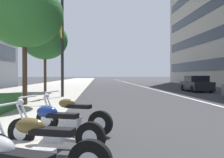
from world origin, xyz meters
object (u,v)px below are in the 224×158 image
at_px(street_lamp_with_banners, 67,13).
at_px(motorcycle_far_end_row, 40,151).
at_px(street_tree_near_plaza_corner, 24,15).
at_px(street_tree_far_plaza, 45,40).
at_px(motorcycle_by_sign_pole, 54,129).
at_px(car_lead_in_lane, 196,84).
at_px(motorcycle_second_in_row, 72,118).

bearing_deg(street_lamp_with_banners, motorcycle_far_end_row, -175.20).
relative_size(motorcycle_far_end_row, street_tree_near_plaza_corner, 0.36).
bearing_deg(motorcycle_far_end_row, street_lamp_with_banners, -69.08).
relative_size(motorcycle_far_end_row, street_tree_far_plaza, 0.36).
height_order(motorcycle_by_sign_pole, car_lead_in_lane, car_lead_in_lane).
height_order(motorcycle_second_in_row, street_tree_far_plaza, street_tree_far_plaza).
distance_m(motorcycle_second_in_row, car_lead_in_lane, 19.18).
height_order(car_lead_in_lane, street_lamp_with_banners, street_lamp_with_banners).
relative_size(motorcycle_far_end_row, car_lead_in_lane, 0.48).
xyz_separation_m(motorcycle_second_in_row, street_tree_far_plaza, (14.58, 3.61, 3.92)).
bearing_deg(street_tree_far_plaza, street_lamp_with_banners, -154.27).
height_order(car_lead_in_lane, street_tree_far_plaza, street_tree_far_plaza).
height_order(motorcycle_far_end_row, motorcycle_by_sign_pole, motorcycle_far_end_row).
distance_m(car_lead_in_lane, street_tree_near_plaza_corner, 17.08).
bearing_deg(motorcycle_by_sign_pole, street_tree_far_plaza, -59.05).
relative_size(motorcycle_by_sign_pole, motorcycle_second_in_row, 1.02).
xyz_separation_m(motorcycle_far_end_row, motorcycle_by_sign_pole, (1.52, 0.06, -0.01)).
bearing_deg(motorcycle_by_sign_pole, motorcycle_second_in_row, -80.59).
bearing_deg(street_tree_far_plaza, motorcycle_by_sign_pole, -168.05).
relative_size(street_tree_near_plaza_corner, street_tree_far_plaza, 0.99).
xyz_separation_m(motorcycle_far_end_row, street_tree_far_plaza, (17.49, 3.44, 3.92)).
distance_m(car_lead_in_lane, street_lamp_with_banners, 13.83).
bearing_deg(street_tree_far_plaza, street_tree_near_plaza_corner, -174.31).
distance_m(street_lamp_with_banners, street_tree_near_plaza_corner, 4.59).
bearing_deg(street_tree_near_plaza_corner, motorcycle_by_sign_pole, -160.11).
bearing_deg(street_tree_far_plaza, motorcycle_second_in_row, -166.08).
relative_size(motorcycle_by_sign_pole, street_tree_far_plaza, 0.36).
bearing_deg(street_tree_near_plaza_corner, street_tree_far_plaza, 5.69).
bearing_deg(motorcycle_second_in_row, motorcycle_by_sign_pole, 103.92).
bearing_deg(street_tree_far_plaza, car_lead_in_lane, -81.89).
relative_size(motorcycle_second_in_row, car_lead_in_lane, 0.47).
relative_size(motorcycle_far_end_row, street_lamp_with_banners, 0.23).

